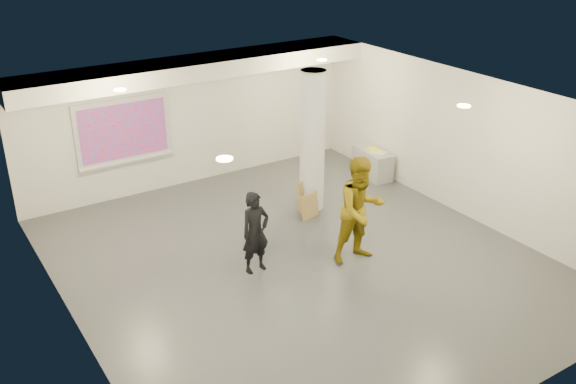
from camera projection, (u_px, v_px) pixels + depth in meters
floor at (300, 262)px, 11.76m from camera, size 8.00×9.00×0.01m
ceiling at (301, 103)px, 10.53m from camera, size 8.00×9.00×0.01m
wall_back at (191, 120)px, 14.60m from camera, size 8.00×0.01×3.00m
wall_front at (508, 314)px, 7.69m from camera, size 8.00×0.01×3.00m
wall_left at (68, 248)px, 9.17m from camera, size 0.01×9.00×3.00m
wall_right at (463, 144)px, 13.12m from camera, size 0.01×9.00×3.00m
soffit_band at (198, 67)px, 13.63m from camera, size 8.00×1.10×0.36m
downlight_nw at (120, 90)px, 11.37m from camera, size 0.22×0.22×0.02m
downlight_ne at (322, 60)px, 13.54m from camera, size 0.22×0.22×0.02m
downlight_sw at (225, 159)px, 8.30m from camera, size 0.22×0.22×0.02m
downlight_se at (464, 106)px, 10.47m from camera, size 0.22×0.22×0.02m
column at (312, 142)px, 13.26m from camera, size 0.52×0.52×3.00m
projection_screen at (123, 132)px, 13.76m from camera, size 2.10×0.13×1.42m
credenza at (372, 163)px, 15.34m from camera, size 0.57×1.16×0.65m
papers_stack at (379, 152)px, 15.05m from camera, size 0.39×0.44×0.02m
postit_pad at (374, 149)px, 15.21m from camera, size 0.24×0.31×0.03m
cardboard_back at (308, 194)px, 13.68m from camera, size 0.62×0.30×0.67m
cardboard_front at (310, 206)px, 13.31m from camera, size 0.49×0.23×0.52m
woman at (255, 232)px, 11.19m from camera, size 0.57×0.40×1.51m
man at (361, 210)px, 11.46m from camera, size 1.03×0.83×1.99m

